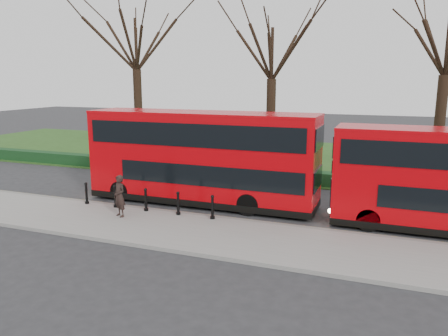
% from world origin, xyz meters
% --- Properties ---
extents(ground, '(120.00, 120.00, 0.00)m').
position_xyz_m(ground, '(0.00, 0.00, 0.00)').
color(ground, '#28282B').
rests_on(ground, ground).
extents(pavement, '(60.00, 4.00, 0.15)m').
position_xyz_m(pavement, '(0.00, -3.00, 0.07)').
color(pavement, gray).
rests_on(pavement, ground).
extents(kerb, '(60.00, 0.25, 0.16)m').
position_xyz_m(kerb, '(0.00, -1.00, 0.07)').
color(kerb, slate).
rests_on(kerb, ground).
extents(grass_verge, '(60.00, 18.00, 0.06)m').
position_xyz_m(grass_verge, '(0.00, 15.00, 0.03)').
color(grass_verge, '#264617').
rests_on(grass_verge, ground).
extents(hedge, '(60.00, 0.90, 0.80)m').
position_xyz_m(hedge, '(0.00, 6.80, 0.40)').
color(hedge, black).
rests_on(hedge, ground).
extents(yellow_line_outer, '(60.00, 0.10, 0.01)m').
position_xyz_m(yellow_line_outer, '(0.00, -0.70, 0.01)').
color(yellow_line_outer, yellow).
rests_on(yellow_line_outer, ground).
extents(yellow_line_inner, '(60.00, 0.10, 0.01)m').
position_xyz_m(yellow_line_inner, '(0.00, -0.50, 0.01)').
color(yellow_line_inner, yellow).
rests_on(yellow_line_inner, ground).
extents(tree_left, '(7.77, 7.77, 12.14)m').
position_xyz_m(tree_left, '(-8.00, 10.00, 8.83)').
color(tree_left, black).
rests_on(tree_left, ground).
extents(tree_mid, '(7.00, 7.00, 10.94)m').
position_xyz_m(tree_mid, '(2.00, 10.00, 7.95)').
color(tree_mid, black).
rests_on(tree_mid, ground).
extents(tree_right, '(7.25, 7.25, 11.34)m').
position_xyz_m(tree_right, '(12.00, 10.00, 8.24)').
color(tree_right, black).
rests_on(tree_right, ground).
extents(bollard_row, '(6.66, 0.15, 1.00)m').
position_xyz_m(bollard_row, '(-0.75, -1.35, 0.65)').
color(bollard_row, black).
rests_on(bollard_row, pavement).
extents(bus_lead, '(11.25, 2.58, 4.48)m').
position_xyz_m(bus_lead, '(0.88, 1.20, 2.25)').
color(bus_lead, '#B80108').
rests_on(bus_lead, ground).
extents(pedestrian, '(0.79, 0.68, 1.83)m').
position_xyz_m(pedestrian, '(-1.38, -2.46, 1.06)').
color(pedestrian, black).
rests_on(pedestrian, pavement).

